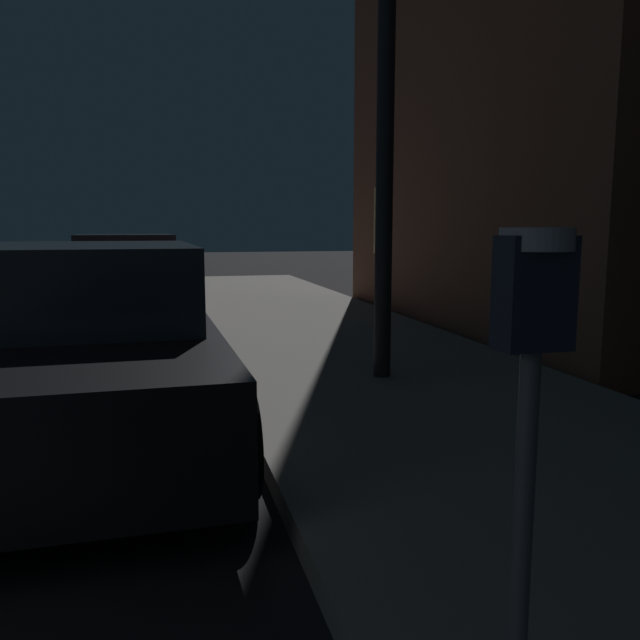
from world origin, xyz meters
The scene contains 3 objects.
parking_meter centered at (4.35, 0.87, 1.21)m, with size 0.19×0.19×1.40m.
car_black centered at (2.85, 4.31, 0.72)m, with size 2.12×4.49×1.43m.
car_red centered at (2.85, 11.25, 0.71)m, with size 2.25×4.25×1.43m.
Camera 1 is at (3.40, -0.60, 1.55)m, focal length 35.77 mm.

